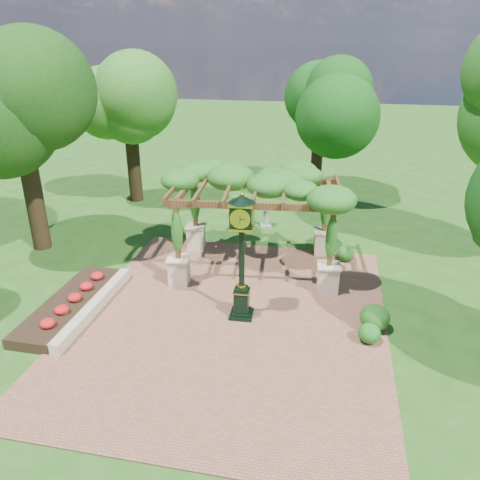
# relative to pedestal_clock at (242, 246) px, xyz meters

# --- Properties ---
(ground) EXTENTS (120.00, 120.00, 0.00)m
(ground) POSITION_rel_pedestal_clock_xyz_m (-0.32, -1.19, -2.56)
(ground) COLOR #1E4714
(ground) RESTS_ON ground
(brick_plaza) EXTENTS (10.00, 12.00, 0.04)m
(brick_plaza) POSITION_rel_pedestal_clock_xyz_m (-0.32, -0.19, -2.54)
(brick_plaza) COLOR brown
(brick_plaza) RESTS_ON ground
(border_wall) EXTENTS (0.35, 5.00, 0.40)m
(border_wall) POSITION_rel_pedestal_clock_xyz_m (-4.92, -0.69, -2.36)
(border_wall) COLOR #C6B793
(border_wall) RESTS_ON ground
(flower_bed) EXTENTS (1.50, 5.00, 0.36)m
(flower_bed) POSITION_rel_pedestal_clock_xyz_m (-5.82, -0.69, -2.38)
(flower_bed) COLOR red
(flower_bed) RESTS_ON ground
(pedestal_clock) EXTENTS (0.88, 0.88, 4.28)m
(pedestal_clock) POSITION_rel_pedestal_clock_xyz_m (0.00, 0.00, 0.00)
(pedestal_clock) COLOR black
(pedestal_clock) RESTS_ON brick_plaza
(pergola) EXTENTS (6.71, 4.57, 4.01)m
(pergola) POSITION_rel_pedestal_clock_xyz_m (-0.15, 3.68, 0.73)
(pergola) COLOR beige
(pergola) RESTS_ON brick_plaza
(sundial) EXTENTS (0.62, 0.62, 0.91)m
(sundial) POSITION_rel_pedestal_clock_xyz_m (-0.44, 8.29, -2.16)
(sundial) COLOR #989990
(sundial) RESTS_ON ground
(shrub_front) EXTENTS (0.81, 0.81, 0.61)m
(shrub_front) POSITION_rel_pedestal_clock_xyz_m (4.06, -0.67, -2.22)
(shrub_front) COLOR #1B5418
(shrub_front) RESTS_ON brick_plaza
(shrub_mid) EXTENTS (1.24, 1.24, 0.84)m
(shrub_mid) POSITION_rel_pedestal_clock_xyz_m (4.25, 0.07, -2.10)
(shrub_mid) COLOR #1F5217
(shrub_mid) RESTS_ON brick_plaza
(shrub_back) EXTENTS (0.92, 0.92, 0.65)m
(shrub_back) POSITION_rel_pedestal_clock_xyz_m (3.39, 5.00, -2.20)
(shrub_back) COLOR #1F5619
(shrub_back) RESTS_ON brick_plaza
(tree_west_near) EXTENTS (4.33, 4.33, 9.26)m
(tree_west_near) POSITION_rel_pedestal_clock_xyz_m (-9.76, 3.81, 3.77)
(tree_west_near) COLOR #342314
(tree_west_near) RESTS_ON ground
(tree_west_far) EXTENTS (4.08, 4.08, 8.32)m
(tree_west_far) POSITION_rel_pedestal_clock_xyz_m (-8.31, 10.89, 3.13)
(tree_west_far) COLOR black
(tree_west_far) RESTS_ON ground
(tree_north) EXTENTS (4.40, 4.40, 7.55)m
(tree_north) POSITION_rel_pedestal_clock_xyz_m (1.65, 13.79, 2.62)
(tree_north) COLOR #311D13
(tree_north) RESTS_ON ground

